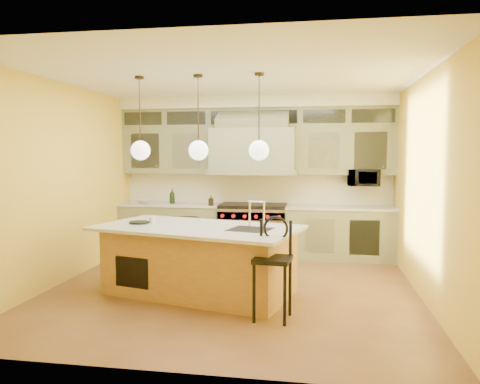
% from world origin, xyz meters
% --- Properties ---
extents(floor, '(5.00, 5.00, 0.00)m').
position_xyz_m(floor, '(0.00, 0.00, 0.00)').
color(floor, brown).
rests_on(floor, ground).
extents(ceiling, '(5.00, 5.00, 0.00)m').
position_xyz_m(ceiling, '(0.00, 0.00, 2.90)').
color(ceiling, white).
rests_on(ceiling, wall_back).
extents(wall_back, '(5.00, 0.00, 5.00)m').
position_xyz_m(wall_back, '(0.00, 2.50, 1.45)').
color(wall_back, yellow).
rests_on(wall_back, ground).
extents(wall_front, '(5.00, 0.00, 5.00)m').
position_xyz_m(wall_front, '(0.00, -2.50, 1.45)').
color(wall_front, yellow).
rests_on(wall_front, ground).
extents(wall_left, '(0.00, 5.00, 5.00)m').
position_xyz_m(wall_left, '(-2.50, 0.00, 1.45)').
color(wall_left, yellow).
rests_on(wall_left, ground).
extents(wall_right, '(0.00, 5.00, 5.00)m').
position_xyz_m(wall_right, '(2.50, 0.00, 1.45)').
color(wall_right, yellow).
rests_on(wall_right, ground).
extents(back_cabinetry, '(5.00, 0.77, 2.90)m').
position_xyz_m(back_cabinetry, '(0.00, 2.23, 1.43)').
color(back_cabinetry, gray).
rests_on(back_cabinetry, floor).
extents(range, '(1.20, 0.74, 0.96)m').
position_xyz_m(range, '(0.00, 2.14, 0.49)').
color(range, silver).
rests_on(range, floor).
extents(kitchen_island, '(2.89, 1.99, 1.35)m').
position_xyz_m(kitchen_island, '(-0.40, -0.25, 0.47)').
color(kitchen_island, '#9B6737').
rests_on(kitchen_island, floor).
extents(counter_stool, '(0.45, 0.45, 1.16)m').
position_xyz_m(counter_stool, '(0.66, -1.03, 0.66)').
color(counter_stool, black).
rests_on(counter_stool, floor).
extents(microwave, '(0.54, 0.37, 0.30)m').
position_xyz_m(microwave, '(1.95, 2.25, 1.45)').
color(microwave, black).
rests_on(microwave, back_cabinetry).
extents(oil_bottle_a, '(0.12, 0.12, 0.28)m').
position_xyz_m(oil_bottle_a, '(-1.53, 2.15, 1.08)').
color(oil_bottle_a, black).
rests_on(oil_bottle_a, back_cabinetry).
extents(oil_bottle_b, '(0.09, 0.10, 0.19)m').
position_xyz_m(oil_bottle_b, '(-0.74, 1.92, 1.04)').
color(oil_bottle_b, black).
rests_on(oil_bottle_b, back_cabinetry).
extents(fruit_bowl, '(0.31, 0.31, 0.07)m').
position_xyz_m(fruit_bowl, '(-2.08, 2.15, 0.97)').
color(fruit_bowl, silver).
rests_on(fruit_bowl, back_cabinetry).
extents(cup, '(0.10, 0.10, 0.09)m').
position_xyz_m(cup, '(-1.11, -0.08, 0.96)').
color(cup, white).
rests_on(cup, kitchen_island).
extents(pendant_left, '(0.26, 0.26, 1.11)m').
position_xyz_m(pendant_left, '(-1.20, -0.25, 1.95)').
color(pendant_left, '#2D2319').
rests_on(pendant_left, ceiling).
extents(pendant_center, '(0.26, 0.26, 1.11)m').
position_xyz_m(pendant_center, '(-0.40, -0.25, 1.95)').
color(pendant_center, '#2D2319').
rests_on(pendant_center, ceiling).
extents(pendant_right, '(0.26, 0.26, 1.11)m').
position_xyz_m(pendant_right, '(0.40, -0.25, 1.95)').
color(pendant_right, '#2D2319').
rests_on(pendant_right, ceiling).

